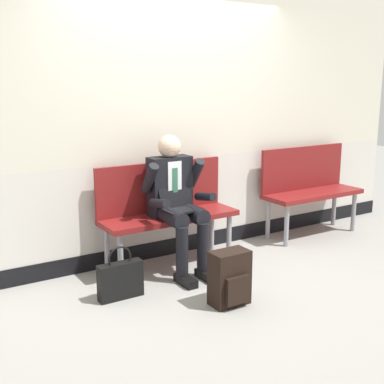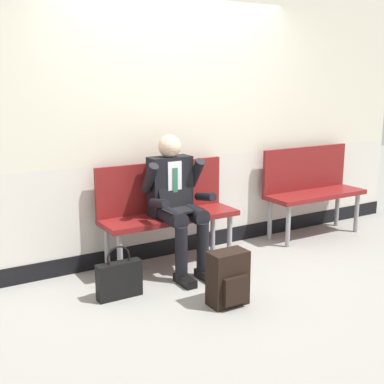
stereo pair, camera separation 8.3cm
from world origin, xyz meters
name	(u,v)px [view 1 (the left image)]	position (x,y,z in m)	size (l,w,h in m)	color
ground_plane	(212,273)	(0.00, 0.00, 0.00)	(18.00, 18.00, 0.00)	gray
station_wall	(172,99)	(0.00, 0.70, 1.56)	(6.10, 0.14, 3.14)	beige
bench_with_person	(166,206)	(-0.24, 0.43, 0.58)	(1.32, 0.42, 0.98)	maroon
bench_empty	(308,184)	(1.63, 0.43, 0.58)	(1.21, 0.42, 1.00)	maroon
person_seated	(177,200)	(-0.24, 0.23, 0.68)	(0.57, 0.70, 1.26)	black
backpack	(230,279)	(-0.25, -0.63, 0.22)	(0.31, 0.22, 0.44)	black
handbag	(120,279)	(-0.94, -0.06, 0.16)	(0.37, 0.10, 0.44)	black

